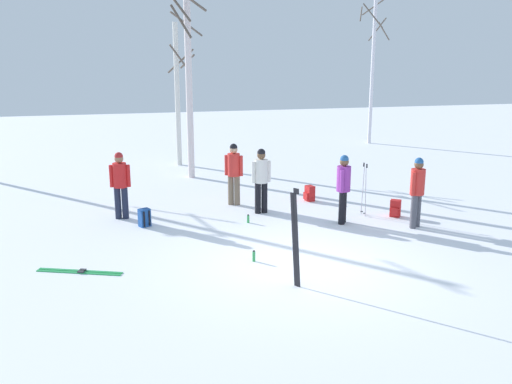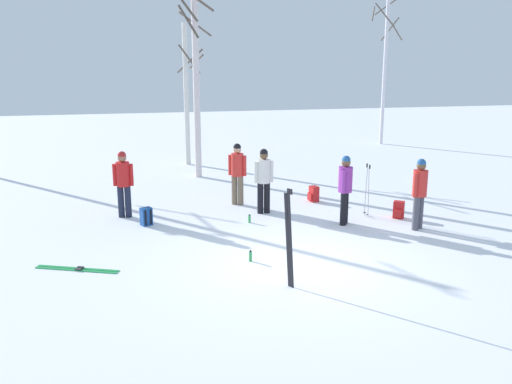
# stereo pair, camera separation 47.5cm
# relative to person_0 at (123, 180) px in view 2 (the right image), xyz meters

# --- Properties ---
(ground_plane) EXTENTS (60.00, 60.00, 0.00)m
(ground_plane) POSITION_rel_person_0_xyz_m (3.40, -4.19, -0.98)
(ground_plane) COLOR white
(person_0) EXTENTS (0.51, 0.34, 1.72)m
(person_0) POSITION_rel_person_0_xyz_m (0.00, 0.00, 0.00)
(person_0) COLOR #1E2338
(person_0) RESTS_ON ground_plane
(person_1) EXTENTS (0.47, 0.34, 1.72)m
(person_1) POSITION_rel_person_0_xyz_m (3.05, 0.62, 0.00)
(person_1) COLOR #72604C
(person_1) RESTS_ON ground_plane
(person_2) EXTENTS (0.34, 0.45, 1.72)m
(person_2) POSITION_rel_person_0_xyz_m (5.29, -1.75, 0.00)
(person_2) COLOR black
(person_2) RESTS_ON ground_plane
(person_3) EXTENTS (0.52, 0.34, 1.72)m
(person_3) POSITION_rel_person_0_xyz_m (3.57, -0.37, 0.00)
(person_3) COLOR black
(person_3) RESTS_ON ground_plane
(person_4) EXTENTS (0.45, 0.34, 1.72)m
(person_4) POSITION_rel_person_0_xyz_m (6.86, -2.50, 0.00)
(person_4) COLOR #4C4C56
(person_4) RESTS_ON ground_plane
(ski_pair_planted_0) EXTENTS (0.15, 0.23, 1.82)m
(ski_pair_planted_0) POSITION_rel_person_0_xyz_m (2.95, -5.13, -0.08)
(ski_pair_planted_0) COLOR black
(ski_pair_planted_0) RESTS_ON ground_plane
(ski_pair_lying_0) EXTENTS (1.64, 0.79, 0.05)m
(ski_pair_lying_0) POSITION_rel_person_0_xyz_m (-0.87, -3.51, -0.97)
(ski_pair_lying_0) COLOR green
(ski_pair_lying_0) RESTS_ON ground_plane
(ski_poles_0) EXTENTS (0.07, 0.27, 1.37)m
(ski_poles_0) POSITION_rel_person_0_xyz_m (6.10, -1.22, -0.25)
(ski_poles_0) COLOR #B2B2BC
(ski_poles_0) RESTS_ON ground_plane
(backpack_0) EXTENTS (0.32, 0.34, 0.44)m
(backpack_0) POSITION_rel_person_0_xyz_m (0.52, -0.81, -0.77)
(backpack_0) COLOR #1E4C99
(backpack_0) RESTS_ON ground_plane
(backpack_1) EXTENTS (0.34, 0.34, 0.44)m
(backpack_1) POSITION_rel_person_0_xyz_m (6.84, -1.55, -0.77)
(backpack_1) COLOR red
(backpack_1) RESTS_ON ground_plane
(backpack_2) EXTENTS (0.32, 0.30, 0.44)m
(backpack_2) POSITION_rel_person_0_xyz_m (5.22, 0.49, -0.77)
(backpack_2) COLOR red
(backpack_2) RESTS_ON ground_plane
(water_bottle_0) EXTENTS (0.06, 0.06, 0.21)m
(water_bottle_0) POSITION_rel_person_0_xyz_m (3.03, -1.15, -0.88)
(water_bottle_0) COLOR green
(water_bottle_0) RESTS_ON ground_plane
(water_bottle_1) EXTENTS (0.06, 0.06, 0.23)m
(water_bottle_1) POSITION_rel_person_0_xyz_m (2.53, -3.76, -0.87)
(water_bottle_1) COLOR green
(water_bottle_1) RESTS_ON ground_plane
(birch_tree_1) EXTENTS (1.24, 1.65, 5.48)m
(birch_tree_1) POSITION_rel_person_0_xyz_m (2.27, 6.69, 1.78)
(birch_tree_1) COLOR silver
(birch_tree_1) RESTS_ON ground_plane
(birch_tree_2) EXTENTS (1.26, 0.76, 6.05)m
(birch_tree_2) POSITION_rel_person_0_xyz_m (2.38, 4.40, 2.20)
(birch_tree_2) COLOR silver
(birch_tree_2) RESTS_ON ground_plane
(birch_tree_3) EXTENTS (1.70, 1.56, 7.65)m
(birch_tree_3) POSITION_rel_person_0_xyz_m (11.43, 9.76, 3.02)
(birch_tree_3) COLOR silver
(birch_tree_3) RESTS_ON ground_plane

